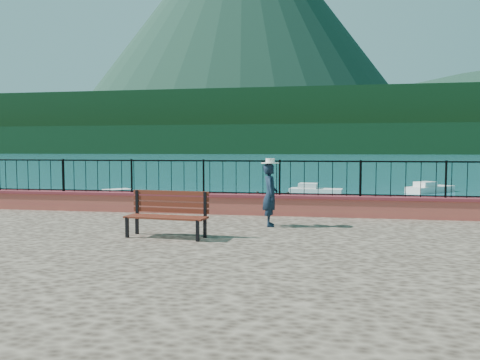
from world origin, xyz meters
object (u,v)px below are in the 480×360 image
(boat_3, at_px, (128,195))
(boat_4, at_px, (316,189))
(boat_1, at_px, (463,223))
(boat_5, at_px, (430,187))
(boat_0, at_px, (223,207))
(boat_2, at_px, (421,204))
(person, at_px, (270,195))
(park_bench, at_px, (167,224))

(boat_3, xyz_separation_m, boat_4, (10.73, 6.13, 0.00))
(boat_1, bearing_deg, boat_5, 102.52)
(boat_0, distance_m, boat_2, 9.73)
(person, relative_size, boat_0, 0.38)
(boat_2, bearing_deg, boat_3, 163.81)
(park_bench, height_order, boat_5, park_bench)
(boat_2, distance_m, boat_3, 16.01)
(park_bench, relative_size, boat_1, 0.43)
(boat_3, xyz_separation_m, boat_5, (18.74, 9.46, 0.00))
(boat_0, xyz_separation_m, boat_2, (9.23, 3.09, 0.00))
(park_bench, xyz_separation_m, boat_1, (8.28, 8.59, -1.09))
(park_bench, height_order, boat_2, park_bench)
(boat_0, bearing_deg, person, -107.08)
(boat_5, bearing_deg, boat_1, -141.37)
(boat_1, xyz_separation_m, boat_5, (2.53, 17.02, 0.00))
(boat_1, bearing_deg, boat_3, 175.98)
(park_bench, distance_m, boat_0, 11.55)
(person, relative_size, boat_3, 0.37)
(boat_4, bearing_deg, person, -85.32)
(boat_3, bearing_deg, park_bench, -112.43)
(boat_0, bearing_deg, park_bench, -119.47)
(person, xyz_separation_m, boat_2, (6.01, 12.69, -1.56))
(person, height_order, boat_3, person)
(person, height_order, boat_1, person)
(park_bench, xyz_separation_m, boat_4, (2.81, 22.27, -1.09))
(person, bearing_deg, boat_3, 24.95)
(boat_0, relative_size, boat_5, 1.02)
(boat_3, height_order, boat_4, same)
(boat_1, height_order, boat_4, same)
(park_bench, xyz_separation_m, boat_5, (10.82, 25.61, -1.09))
(person, xyz_separation_m, boat_3, (-9.91, 14.31, -1.56))
(boat_1, height_order, boat_5, same)
(boat_0, relative_size, boat_2, 1.00)
(boat_1, distance_m, boat_4, 14.74)
(boat_4, relative_size, boat_5, 0.87)
(boat_0, bearing_deg, boat_3, 109.32)
(boat_0, bearing_deg, boat_1, -52.27)
(park_bench, height_order, boat_3, park_bench)
(park_bench, xyz_separation_m, boat_2, (8.00, 14.52, -1.09))
(boat_0, xyz_separation_m, boat_5, (12.04, 14.17, 0.00))
(boat_3, bearing_deg, boat_4, -18.84)
(boat_1, distance_m, boat_3, 17.88)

